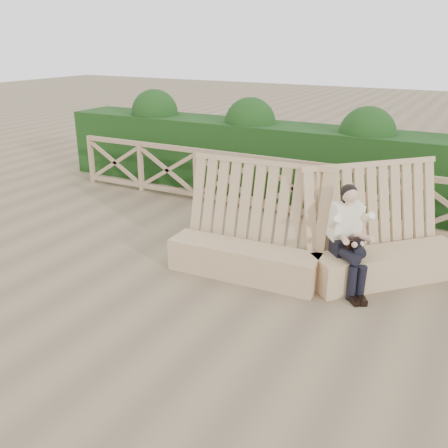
% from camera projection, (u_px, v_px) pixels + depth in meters
% --- Properties ---
extents(ground, '(60.00, 60.00, 0.00)m').
position_uv_depth(ground, '(196.00, 293.00, 6.68)').
color(ground, brown).
rests_on(ground, ground).
extents(bench, '(3.87, 2.26, 1.60)m').
position_uv_depth(bench, '(315.00, 250.00, 7.03)').
color(bench, '#9C8059').
rests_on(bench, ground).
extents(woman, '(0.76, 0.84, 1.43)m').
position_uv_depth(woman, '(349.00, 234.00, 6.60)').
color(woman, black).
rests_on(woman, ground).
extents(guardrail, '(10.10, 0.09, 1.10)m').
position_uv_depth(guardrail, '(293.00, 188.00, 9.36)').
color(guardrail, '#977658').
rests_on(guardrail, ground).
extents(hedge, '(12.00, 1.20, 1.50)m').
position_uv_depth(hedge, '(315.00, 165.00, 10.28)').
color(hedge, black).
rests_on(hedge, ground).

